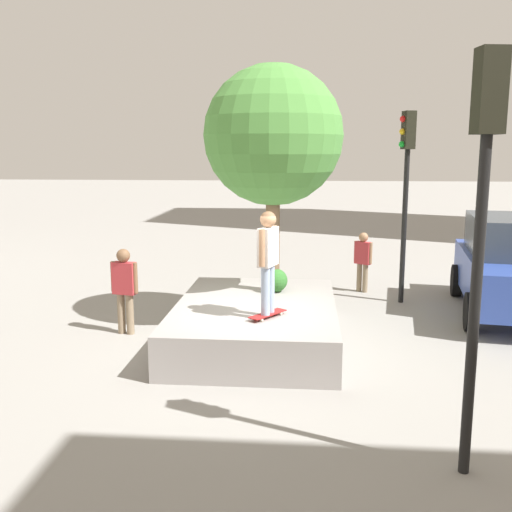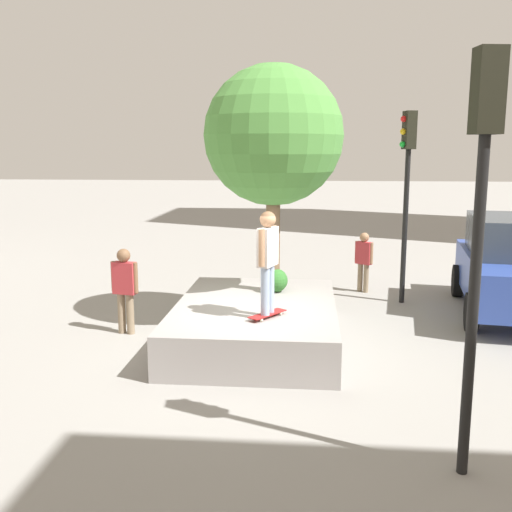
% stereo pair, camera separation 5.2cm
% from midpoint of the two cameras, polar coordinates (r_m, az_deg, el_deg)
% --- Properties ---
extents(ground_plane, '(120.00, 120.00, 0.00)m').
position_cam_midpoint_polar(ground_plane, '(10.59, -0.30, -9.32)').
color(ground_plane, gray).
extents(planter_ledge, '(4.30, 2.95, 0.75)m').
position_cam_midpoint_polar(planter_ledge, '(10.96, 0.14, -6.57)').
color(planter_ledge, gray).
rests_on(planter_ledge, ground).
extents(plaza_tree, '(2.72, 2.72, 4.46)m').
position_cam_midpoint_polar(plaza_tree, '(11.49, 1.86, 11.68)').
color(plaza_tree, brown).
rests_on(plaza_tree, planter_ledge).
extents(boxwood_shrub, '(0.47, 0.47, 0.47)m').
position_cam_midpoint_polar(boxwood_shrub, '(11.68, 2.12, -2.41)').
color(boxwood_shrub, '#2D6628').
rests_on(boxwood_shrub, planter_ledge).
extents(skateboard, '(0.77, 0.64, 0.07)m').
position_cam_midpoint_polar(skateboard, '(9.95, 1.29, -5.75)').
color(skateboard, '#A51E1E').
rests_on(skateboard, planter_ledge).
extents(skateboarder, '(0.56, 0.35, 1.75)m').
position_cam_midpoint_polar(skateboarder, '(9.71, 1.31, 0.08)').
color(skateboarder, '#8C9EB7').
rests_on(skateboarder, skateboard).
extents(sedan_parked, '(4.83, 2.69, 2.14)m').
position_cam_midpoint_polar(sedan_parked, '(13.85, 23.98, -0.87)').
color(sedan_parked, '#2D479E').
rests_on(sedan_parked, ground).
extents(traffic_light_corner, '(0.36, 0.31, 4.57)m').
position_cam_midpoint_polar(traffic_light_corner, '(6.44, 21.41, 5.64)').
color(traffic_light_corner, black).
rests_on(traffic_light_corner, ground).
extents(traffic_light_median, '(0.34, 0.37, 4.44)m').
position_cam_midpoint_polar(traffic_light_median, '(13.83, 14.72, 7.80)').
color(traffic_light_median, black).
rests_on(traffic_light_median, ground).
extents(pedestrian_crossing, '(0.28, 0.56, 1.70)m').
position_cam_midpoint_polar(pedestrian_crossing, '(11.59, -12.65, -2.79)').
color(pedestrian_crossing, '#847056').
rests_on(pedestrian_crossing, ground).
extents(bystander_watching, '(0.38, 0.43, 1.53)m').
position_cam_midpoint_polar(bystander_watching, '(14.94, 10.64, -0.18)').
color(bystander_watching, '#847056').
rests_on(bystander_watching, ground).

